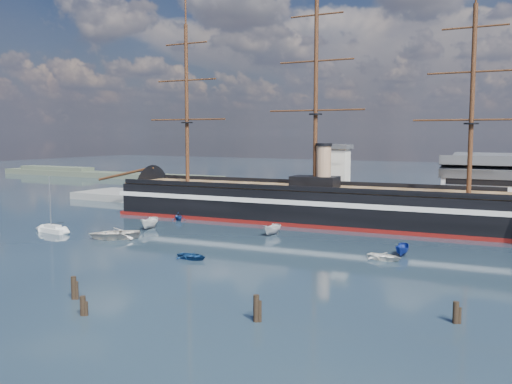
% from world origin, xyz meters
% --- Properties ---
extents(ground, '(600.00, 600.00, 0.00)m').
position_xyz_m(ground, '(0.00, 40.00, 0.00)').
color(ground, black).
rests_on(ground, ground).
extents(quay, '(180.00, 18.00, 2.00)m').
position_xyz_m(quay, '(10.00, 76.00, 0.00)').
color(quay, slate).
rests_on(quay, ground).
extents(quay_tower, '(5.00, 5.00, 15.00)m').
position_xyz_m(quay_tower, '(3.00, 73.00, 9.75)').
color(quay_tower, silver).
rests_on(quay_tower, ground).
extents(shoreline, '(120.00, 10.00, 4.00)m').
position_xyz_m(shoreline, '(-139.23, 135.00, 1.45)').
color(shoreline, '#3F4C38').
rests_on(shoreline, ground).
extents(warship, '(113.35, 21.74, 53.94)m').
position_xyz_m(warship, '(-1.67, 60.00, 4.04)').
color(warship, black).
rests_on(warship, ground).
extents(sailboat, '(7.17, 2.80, 11.19)m').
position_xyz_m(sailboat, '(-38.65, 23.24, 0.71)').
color(sailboat, silver).
rests_on(sailboat, ground).
extents(motorboat_a, '(7.48, 3.96, 2.84)m').
position_xyz_m(motorboat_a, '(-24.64, 36.01, 0.00)').
color(motorboat_a, white).
rests_on(motorboat_a, ground).
extents(motorboat_b, '(1.46, 3.24, 1.48)m').
position_xyz_m(motorboat_b, '(-0.53, 16.59, 0.00)').
color(motorboat_b, navy).
rests_on(motorboat_b, ground).
extents(motorboat_c, '(6.48, 2.79, 2.53)m').
position_xyz_m(motorboat_c, '(0.83, 41.72, 0.00)').
color(motorboat_c, silver).
rests_on(motorboat_c, ground).
extents(motorboat_d, '(5.49, 6.21, 2.14)m').
position_xyz_m(motorboat_d, '(-26.11, 48.00, 0.00)').
color(motorboat_d, navy).
rests_on(motorboat_d, ground).
extents(motorboat_e, '(1.93, 3.61, 1.60)m').
position_xyz_m(motorboat_e, '(26.13, 30.46, 0.00)').
color(motorboat_e, white).
rests_on(motorboat_e, ground).
extents(motorboat_f, '(5.99, 2.59, 2.33)m').
position_xyz_m(motorboat_f, '(27.81, 34.77, 0.00)').
color(motorboat_f, navy).
rests_on(motorboat_f, ground).
extents(motorboat_g, '(5.66, 5.90, 2.73)m').
position_xyz_m(motorboat_g, '(-23.31, 24.11, 0.00)').
color(motorboat_g, silver).
rests_on(motorboat_g, ground).
extents(piling_near_mid, '(0.64, 0.64, 2.86)m').
position_xyz_m(piling_near_mid, '(4.93, -11.85, 0.00)').
color(piling_near_mid, black).
rests_on(piling_near_mid, ground).
extents(piling_near_right, '(0.64, 0.64, 3.57)m').
position_xyz_m(piling_near_right, '(22.40, -4.69, 0.00)').
color(piling_near_right, black).
rests_on(piling_near_right, ground).
extents(piling_far_right, '(0.64, 0.64, 3.00)m').
position_xyz_m(piling_far_right, '(40.87, 4.74, 0.00)').
color(piling_far_right, black).
rests_on(piling_far_right, ground).
extents(piling_extra, '(0.64, 0.64, 3.47)m').
position_xyz_m(piling_extra, '(-0.56, -7.86, 0.00)').
color(piling_extra, black).
rests_on(piling_extra, ground).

